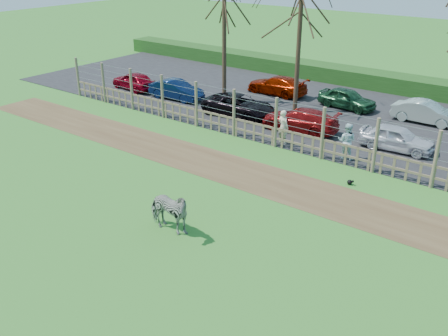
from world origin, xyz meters
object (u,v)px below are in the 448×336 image
Objects in this scene: car_0 at (134,81)px; car_9 at (277,85)px; tree_left at (224,10)px; crow at (350,182)px; car_1 at (176,90)px; car_4 at (397,138)px; visitor_b at (347,141)px; car_10 at (347,98)px; car_11 at (426,112)px; visitor_a at (283,127)px; car_2 at (239,105)px; tree_mid at (300,28)px; zebra at (168,211)px; car_3 at (300,120)px.

car_0 is 0.85× the size of car_9.
car_0 is (-6.64, -1.37, -4.98)m from tree_left.
crow is (11.23, -6.25, -5.50)m from tree_left.
car_1 is (-2.83, -1.33, -4.98)m from tree_left.
car_4 reaches higher than crow.
car_1 reaches higher than crow.
crow is (1.29, -2.34, -0.79)m from visitor_b.
car_10 is (-3.24, 7.30, -0.26)m from visitor_b.
visitor_b reaches higher than car_11.
visitor_b is (3.33, 0.07, 0.00)m from visitor_a.
tree_mid is at bearing -44.22° from car_2.
car_10 and car_11 have the same top height.
car_1 is at bearing 121.98° from car_10.
tree_left reaches higher than car_0.
zebra is 18.82m from car_0.
visitor_a reaches higher than car_0.
zebra is 0.54× the size of car_10.
visitor_b is 13.03m from car_1.
car_10 is at bearing 90.89° from car_11.
tree_mid is 3.96× the size of visitor_a.
car_11 is at bearing -111.81° from visitor_a.
car_3 is at bearing -73.10° from visitor_a.
car_11 is at bearing 91.98° from car_9.
car_9 is 1.14× the size of car_11.
car_3 is at bearing -39.56° from visitor_b.
zebra is 11.75m from car_3.
crow is 0.08× the size of car_4.
car_4 and car_11 have the same top height.
car_9 reaches higher than crow.
tree_left reaches higher than car_10.
visitor_a is at bearing 84.89° from car_0.
zebra is (7.74, -13.50, -4.82)m from tree_left.
zebra is at bearing -60.17° from tree_left.
tree_mid is 8.41m from car_11.
car_2 is 1.23× the size of car_10.
car_3 is (-1.37, 11.67, -0.16)m from zebra.
car_9 is (-8.23, 7.40, -0.26)m from visitor_b.
car_0 and car_2 have the same top height.
tree_mid is 5.64m from car_9.
car_0 and car_4 have the same top height.
tree_left is 9.04m from visitor_a.
tree_mid is 1.65× the size of car_3.
car_11 is (-0.09, 4.90, 0.00)m from car_4.
car_3 is at bearing -178.02° from car_10.
car_10 is (6.71, 3.39, -4.98)m from tree_left.
visitor_b is 6.01× the size of crow.
tree_left reaches higher than zebra.
car_9 is at bearing 63.86° from tree_left.
zebra is 0.52× the size of car_1.
crow is at bearing -121.86° from car_2.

